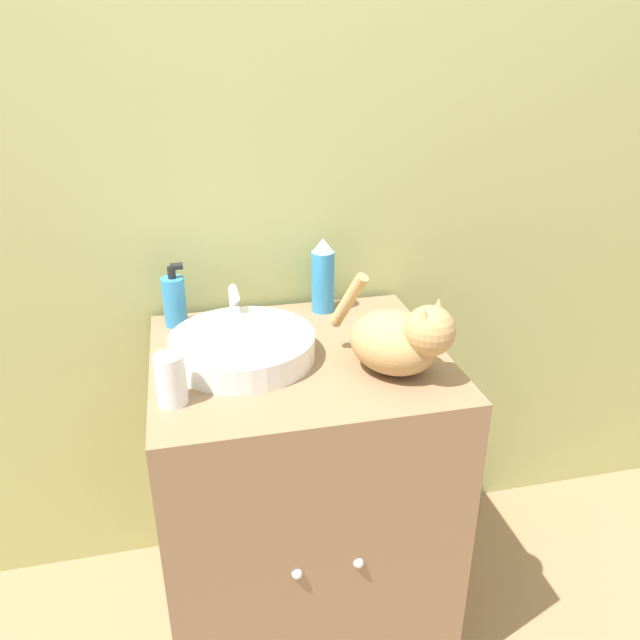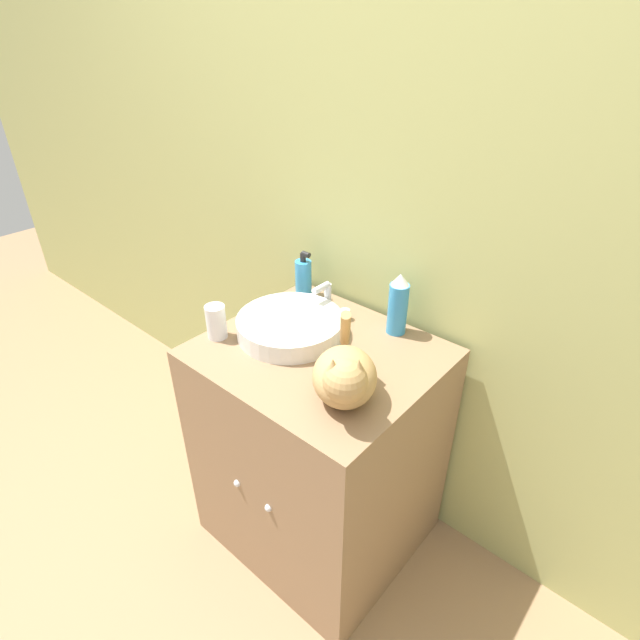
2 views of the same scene
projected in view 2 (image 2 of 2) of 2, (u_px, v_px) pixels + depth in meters
ground_plane at (262, 581)px, 1.71m from camera, size 8.00×8.00×0.00m
wall_back at (395, 177)px, 1.47m from camera, size 6.00×0.05×2.50m
vanity_cabinet at (319, 448)px, 1.69m from camera, size 0.68×0.61×0.81m
sink_basin at (290, 326)px, 1.54m from camera, size 0.33×0.33×0.06m
faucet at (326, 300)px, 1.65m from camera, size 0.18×0.08×0.11m
cat at (345, 376)px, 1.24m from camera, size 0.26×0.29×0.21m
soap_bottle at (303, 277)px, 1.74m from camera, size 0.06×0.06×0.17m
spray_bottle at (398, 305)px, 1.52m from camera, size 0.06×0.06×0.20m
cup at (216, 322)px, 1.52m from camera, size 0.06×0.06×0.11m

